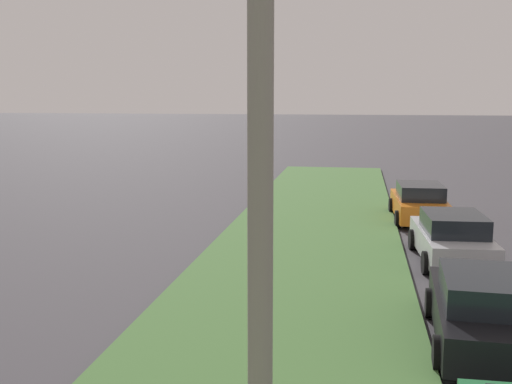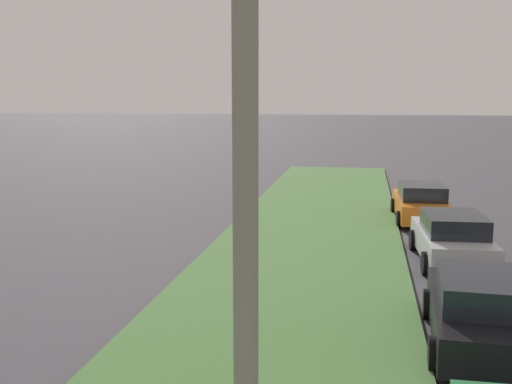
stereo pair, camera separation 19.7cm
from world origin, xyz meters
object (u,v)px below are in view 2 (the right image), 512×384
object	(u,v)px
parked_car_silver	(452,239)
streetlight	(283,143)
parked_car_orange	(421,203)
parked_car_black	(481,312)

from	to	relation	value
parked_car_silver	streetlight	size ratio (longest dim) A/B	0.58
parked_car_orange	streetlight	world-z (taller)	streetlight
parked_car_black	streetlight	distance (m)	7.96
parked_car_silver	parked_car_orange	distance (m)	5.87
streetlight	parked_car_silver	bearing A→B (deg)	-14.66
parked_car_black	parked_car_silver	size ratio (longest dim) A/B	1.00
parked_car_black	parked_car_silver	distance (m)	6.11
parked_car_silver	streetlight	distance (m)	13.43
parked_car_orange	streetlight	size ratio (longest dim) A/B	0.58
parked_car_orange	streetlight	xyz separation A→B (m)	(-18.36, 2.89, 3.67)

